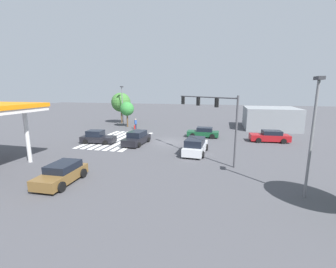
# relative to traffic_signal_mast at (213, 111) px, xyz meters

# --- Properties ---
(ground_plane) EXTENTS (152.45, 152.45, 0.00)m
(ground_plane) POSITION_rel_traffic_signal_mast_xyz_m (-5.77, -5.77, -4.70)
(ground_plane) COLOR #47474C
(crosswalk_markings) EXTENTS (11.36, 6.30, 0.01)m
(crosswalk_markings) POSITION_rel_traffic_signal_mast_xyz_m (-5.77, -12.70, -4.70)
(crosswalk_markings) COLOR silver
(crosswalk_markings) RESTS_ON ground_plane
(traffic_signal_mast) EXTENTS (6.00, 6.00, 6.22)m
(traffic_signal_mast) POSITION_rel_traffic_signal_mast_xyz_m (0.00, 0.00, 0.00)
(traffic_signal_mast) COLOR #47474C
(traffic_signal_mast) RESTS_ON ground_plane
(car_0) EXTENTS (4.88, 2.37, 1.62)m
(car_0) POSITION_rel_traffic_signal_mast_xyz_m (-3.92, -9.32, -3.95)
(car_0) COLOR black
(car_0) RESTS_ON ground_plane
(car_1) EXTENTS (2.36, 4.96, 1.49)m
(car_1) POSITION_rel_traffic_signal_mast_xyz_m (-9.21, 7.03, -4.00)
(car_1) COLOR maroon
(car_1) RESTS_ON ground_plane
(car_2) EXTENTS (1.94, 4.39, 1.43)m
(car_2) POSITION_rel_traffic_signal_mast_xyz_m (-10.00, -1.63, -4.02)
(car_2) COLOR #144728
(car_2) RESTS_ON ground_plane
(car_3) EXTENTS (2.27, 4.37, 1.62)m
(car_3) POSITION_rel_traffic_signal_mast_xyz_m (-3.30, -14.40, -3.98)
(car_3) COLOR black
(car_3) RESTS_ON ground_plane
(car_4) EXTENTS (5.00, 2.42, 1.70)m
(car_4) POSITION_rel_traffic_signal_mast_xyz_m (-1.40, -1.71, -3.88)
(car_4) COLOR silver
(car_4) RESTS_ON ground_plane
(car_5) EXTENTS (4.18, 2.24, 1.43)m
(car_5) POSITION_rel_traffic_signal_mast_xyz_m (8.52, -10.24, -4.00)
(car_5) COLOR brown
(car_5) RESTS_ON ground_plane
(corner_building) EXTENTS (8.43, 8.43, 3.66)m
(corner_building) POSITION_rel_traffic_signal_mast_xyz_m (-20.22, 8.97, -2.87)
(corner_building) COLOR gray
(corner_building) RESTS_ON ground_plane
(pedestrian) EXTENTS (0.41, 0.41, 1.77)m
(pedestrian) POSITION_rel_traffic_signal_mast_xyz_m (-14.16, -13.57, -3.70)
(pedestrian) COLOR #232842
(pedestrian) RESTS_ON ground_plane
(street_light_pole_a) EXTENTS (0.80, 0.36, 7.31)m
(street_light_pole_a) POSITION_rel_traffic_signal_mast_xyz_m (-17.51, -17.48, -0.27)
(street_light_pole_a) COLOR slate
(street_light_pole_a) RESTS_ON ground_plane
(street_light_pole_b) EXTENTS (0.80, 0.36, 7.44)m
(street_light_pole_b) POSITION_rel_traffic_signal_mast_xyz_m (6.80, 6.21, -0.20)
(street_light_pole_b) COLOR slate
(street_light_pole_b) RESTS_ON ground_plane
(tree_corner_b) EXTENTS (3.80, 3.80, 6.09)m
(tree_corner_b) POSITION_rel_traffic_signal_mast_xyz_m (-19.86, -18.86, -0.52)
(tree_corner_b) COLOR brown
(tree_corner_b) RESTS_ON ground_plane
(tree_corner_c) EXTENTS (2.51, 2.51, 4.54)m
(tree_corner_c) POSITION_rel_traffic_signal_mast_xyz_m (-15.97, -15.89, -1.43)
(tree_corner_c) COLOR brown
(tree_corner_c) RESTS_ON ground_plane
(fire_hydrant) EXTENTS (0.22, 0.22, 0.86)m
(fire_hydrant) POSITION_rel_traffic_signal_mast_xyz_m (-13.10, -13.34, -4.27)
(fire_hydrant) COLOR red
(fire_hydrant) RESTS_ON ground_plane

